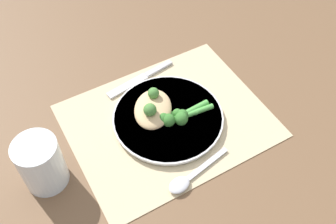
{
  "coord_description": "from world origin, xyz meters",
  "views": [
    {
      "loc": [
        -0.27,
        -0.48,
        0.72
      ],
      "look_at": [
        0.0,
        0.0,
        0.03
      ],
      "focal_mm": 42.0,
      "sensor_mm": 36.0,
      "label": 1
    }
  ],
  "objects_px": {
    "chicken_fillet": "(153,109)",
    "broccoli_stalk_front": "(163,113)",
    "broccoli_stalk_rear": "(153,113)",
    "plate": "(168,118)",
    "broccoli_stalk_right": "(172,117)",
    "knife": "(142,78)",
    "broccoli_stalk_left": "(184,116)",
    "water_glass": "(41,164)",
    "spoon": "(186,180)"
  },
  "relations": [
    {
      "from": "chicken_fillet",
      "to": "broccoli_stalk_left",
      "type": "height_order",
      "value": "same"
    },
    {
      "from": "broccoli_stalk_front",
      "to": "knife",
      "type": "bearing_deg",
      "value": 18.62
    },
    {
      "from": "broccoli_stalk_left",
      "to": "spoon",
      "type": "xyz_separation_m",
      "value": [
        -0.07,
        -0.13,
        -0.02
      ]
    },
    {
      "from": "broccoli_stalk_front",
      "to": "broccoli_stalk_left",
      "type": "relative_size",
      "value": 1.02
    },
    {
      "from": "plate",
      "to": "broccoli_stalk_right",
      "type": "bearing_deg",
      "value": -84.27
    },
    {
      "from": "plate",
      "to": "broccoli_stalk_rear",
      "type": "bearing_deg",
      "value": 152.23
    },
    {
      "from": "broccoli_stalk_rear",
      "to": "spoon",
      "type": "xyz_separation_m",
      "value": [
        -0.02,
        -0.17,
        -0.02
      ]
    },
    {
      "from": "plate",
      "to": "chicken_fillet",
      "type": "distance_m",
      "value": 0.04
    },
    {
      "from": "broccoli_stalk_right",
      "to": "knife",
      "type": "distance_m",
      "value": 0.17
    },
    {
      "from": "chicken_fillet",
      "to": "broccoli_stalk_left",
      "type": "distance_m",
      "value": 0.07
    },
    {
      "from": "chicken_fillet",
      "to": "broccoli_stalk_rear",
      "type": "height_order",
      "value": "same"
    },
    {
      "from": "broccoli_stalk_front",
      "to": "broccoli_stalk_left",
      "type": "bearing_deg",
      "value": -106.13
    },
    {
      "from": "plate",
      "to": "spoon",
      "type": "relative_size",
      "value": 1.57
    },
    {
      "from": "plate",
      "to": "broccoli_stalk_left",
      "type": "height_order",
      "value": "broccoli_stalk_left"
    },
    {
      "from": "broccoli_stalk_right",
      "to": "spoon",
      "type": "relative_size",
      "value": 0.81
    },
    {
      "from": "water_glass",
      "to": "broccoli_stalk_rear",
      "type": "bearing_deg",
      "value": 5.18
    },
    {
      "from": "plate",
      "to": "knife",
      "type": "relative_size",
      "value": 1.31
    },
    {
      "from": "plate",
      "to": "broccoli_stalk_rear",
      "type": "distance_m",
      "value": 0.04
    },
    {
      "from": "chicken_fillet",
      "to": "broccoli_stalk_front",
      "type": "relative_size",
      "value": 1.39
    },
    {
      "from": "plate",
      "to": "spoon",
      "type": "xyz_separation_m",
      "value": [
        -0.05,
        -0.16,
        -0.0
      ]
    },
    {
      "from": "plate",
      "to": "broccoli_stalk_right",
      "type": "height_order",
      "value": "broccoli_stalk_right"
    },
    {
      "from": "broccoli_stalk_left",
      "to": "knife",
      "type": "distance_m",
      "value": 0.17
    },
    {
      "from": "broccoli_stalk_left",
      "to": "water_glass",
      "type": "xyz_separation_m",
      "value": [
        -0.32,
        0.02,
        0.03
      ]
    },
    {
      "from": "broccoli_stalk_left",
      "to": "water_glass",
      "type": "distance_m",
      "value": 0.32
    },
    {
      "from": "broccoli_stalk_left",
      "to": "spoon",
      "type": "distance_m",
      "value": 0.15
    },
    {
      "from": "broccoli_stalk_front",
      "to": "plate",
      "type": "bearing_deg",
      "value": -100.69
    },
    {
      "from": "broccoli_stalk_rear",
      "to": "chicken_fillet",
      "type": "bearing_deg",
      "value": -2.16
    },
    {
      "from": "water_glass",
      "to": "knife",
      "type": "bearing_deg",
      "value": 27.37
    },
    {
      "from": "broccoli_stalk_front",
      "to": "broccoli_stalk_left",
      "type": "height_order",
      "value": "broccoli_stalk_left"
    },
    {
      "from": "broccoli_stalk_front",
      "to": "broccoli_stalk_right",
      "type": "xyz_separation_m",
      "value": [
        0.01,
        -0.02,
        0.0
      ]
    },
    {
      "from": "knife",
      "to": "water_glass",
      "type": "height_order",
      "value": "water_glass"
    },
    {
      "from": "broccoli_stalk_left",
      "to": "broccoli_stalk_front",
      "type": "bearing_deg",
      "value": 53.7
    },
    {
      "from": "broccoli_stalk_right",
      "to": "knife",
      "type": "bearing_deg",
      "value": -5.64
    },
    {
      "from": "broccoli_stalk_front",
      "to": "water_glass",
      "type": "distance_m",
      "value": 0.28
    },
    {
      "from": "broccoli_stalk_rear",
      "to": "broccoli_stalk_front",
      "type": "bearing_deg",
      "value": -82.4
    },
    {
      "from": "plate",
      "to": "broccoli_stalk_right",
      "type": "distance_m",
      "value": 0.02
    },
    {
      "from": "chicken_fillet",
      "to": "spoon",
      "type": "xyz_separation_m",
      "value": [
        -0.02,
        -0.18,
        -0.02
      ]
    },
    {
      "from": "plate",
      "to": "water_glass",
      "type": "relative_size",
      "value": 2.13
    },
    {
      "from": "broccoli_stalk_rear",
      "to": "water_glass",
      "type": "height_order",
      "value": "water_glass"
    },
    {
      "from": "spoon",
      "to": "water_glass",
      "type": "distance_m",
      "value": 0.29
    },
    {
      "from": "plate",
      "to": "broccoli_stalk_front",
      "type": "xyz_separation_m",
      "value": [
        -0.01,
        0.01,
        0.01
      ]
    },
    {
      "from": "plate",
      "to": "broccoli_stalk_left",
      "type": "distance_m",
      "value": 0.04
    },
    {
      "from": "plate",
      "to": "broccoli_stalk_rear",
      "type": "xyz_separation_m",
      "value": [
        -0.03,
        0.02,
        0.02
      ]
    },
    {
      "from": "broccoli_stalk_rear",
      "to": "broccoli_stalk_front",
      "type": "relative_size",
      "value": 0.98
    },
    {
      "from": "chicken_fillet",
      "to": "broccoli_stalk_right",
      "type": "height_order",
      "value": "same"
    },
    {
      "from": "broccoli_stalk_rear",
      "to": "water_glass",
      "type": "xyz_separation_m",
      "value": [
        -0.26,
        -0.02,
        0.03
      ]
    },
    {
      "from": "broccoli_stalk_right",
      "to": "spoon",
      "type": "distance_m",
      "value": 0.15
    },
    {
      "from": "broccoli_stalk_right",
      "to": "water_glass",
      "type": "height_order",
      "value": "water_glass"
    },
    {
      "from": "chicken_fillet",
      "to": "water_glass",
      "type": "relative_size",
      "value": 1.2
    },
    {
      "from": "knife",
      "to": "spoon",
      "type": "bearing_deg",
      "value": 161.09
    }
  ]
}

